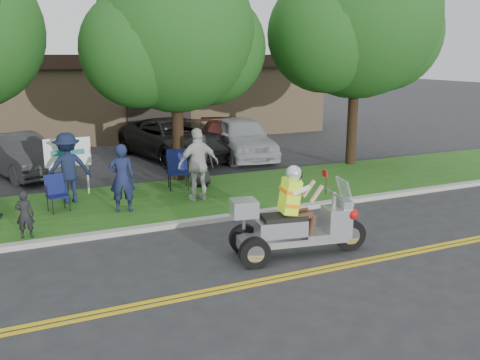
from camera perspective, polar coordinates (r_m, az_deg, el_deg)
name	(u,v)px	position (r m, az deg, el deg)	size (l,w,h in m)	color
ground	(267,268)	(9.92, 3.08, -9.85)	(120.00, 120.00, 0.00)	#28282B
centerline_near	(282,280)	(9.45, 4.71, -11.09)	(60.00, 0.10, 0.01)	gold
centerline_far	(278,276)	(9.58, 4.25, -10.73)	(60.00, 0.10, 0.01)	gold
curb	(211,220)	(12.51, -3.30, -4.45)	(60.00, 0.25, 0.12)	#A8A89E
grass_verge	(184,198)	(14.45, -6.34, -2.00)	(60.00, 4.00, 0.10)	#1B5316
commercial_building	(139,93)	(27.81, -11.33, 9.54)	(18.00, 8.20, 4.00)	#9E7F5B
tree_mid	(177,40)	(16.02, -7.13, 15.37)	(5.88, 4.80, 7.05)	#332114
tree_right	(358,24)	(18.85, 13.14, 16.69)	(6.86, 5.60, 8.07)	#332114
business_sign	(68,156)	(14.97, -18.77, 2.62)	(1.25, 0.06, 1.75)	silver
trike_scooter	(294,225)	(10.31, 6.09, -5.04)	(2.89, 1.14, 1.89)	black
lawn_chair_a	(177,167)	(15.23, -7.04, 1.50)	(0.71, 0.73, 1.15)	black
lawn_chair_b	(56,191)	(13.74, -19.94, -1.12)	(0.60, 0.62, 0.94)	black
spectator_adult_left	(122,178)	(13.11, -13.11, 0.23)	(0.64, 0.42, 1.75)	#171D40
spectator_adult_right	(198,164)	(13.82, -4.70, 1.76)	(1.16, 0.49, 1.99)	beige
spectator_chair_a	(68,168)	(14.34, -18.76, 1.31)	(1.22, 0.70, 1.89)	#131C36
spectator_chair_b	(201,160)	(15.33, -4.45, 2.22)	(0.78, 0.51, 1.60)	black
child_left	(25,214)	(11.95, -23.02, -3.58)	(0.38, 0.25, 1.05)	black
parked_car_left	(19,155)	(18.64, -23.58, 2.56)	(1.49, 4.27, 1.41)	#2B2B2D
parked_car_mid	(174,139)	(20.12, -7.38, 4.61)	(2.61, 5.66, 1.57)	black
parked_car_right	(223,138)	(20.82, -1.89, 4.69)	(1.86, 4.58, 1.33)	#511A13
parked_car_far_right	(242,137)	(20.15, 0.20, 4.81)	(1.92, 4.76, 1.62)	#AAADB2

